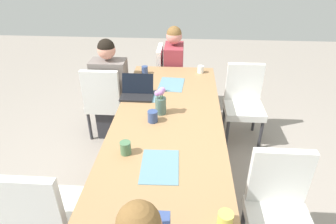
{
  "coord_description": "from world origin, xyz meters",
  "views": [
    {
      "loc": [
        -2.18,
        -0.15,
        2.09
      ],
      "look_at": [
        0.0,
        0.0,
        0.81
      ],
      "focal_mm": 30.94,
      "sensor_mm": 36.0,
      "label": 1
    }
  ],
  "objects_px": {
    "coffee_mug_near_left": "(153,116)",
    "coffee_mug_centre_left": "(225,219)",
    "coffee_mug_near_right": "(145,70)",
    "flower_vase": "(161,102)",
    "laptop_far_left_mid": "(137,92)",
    "dining_table": "(168,124)",
    "coffee_mug_far_left": "(201,69)",
    "chair_far_right_near": "(43,211)",
    "chair_near_right_far": "(279,207)",
    "coffee_mug_centre_right": "(126,148)",
    "chair_head_right_left_far": "(168,76)",
    "person_head_right_left_far": "(174,76)",
    "chair_far_left_mid": "(105,99)",
    "chair_near_right_mid": "(244,100)",
    "person_far_left_mid": "(111,94)"
  },
  "relations": [
    {
      "from": "coffee_mug_near_left",
      "to": "coffee_mug_centre_left",
      "type": "distance_m",
      "value": 1.15
    },
    {
      "from": "coffee_mug_near_right",
      "to": "flower_vase",
      "type": "bearing_deg",
      "value": -163.38
    },
    {
      "from": "laptop_far_left_mid",
      "to": "coffee_mug_centre_left",
      "type": "distance_m",
      "value": 1.65
    },
    {
      "from": "dining_table",
      "to": "coffee_mug_far_left",
      "type": "xyz_separation_m",
      "value": [
        1.03,
        -0.32,
        0.11
      ]
    },
    {
      "from": "chair_far_right_near",
      "to": "chair_near_right_far",
      "type": "xyz_separation_m",
      "value": [
        0.14,
        -1.63,
        0.0
      ]
    },
    {
      "from": "laptop_far_left_mid",
      "to": "coffee_mug_near_left",
      "type": "distance_m",
      "value": 0.51
    },
    {
      "from": "coffee_mug_near_right",
      "to": "coffee_mug_centre_left",
      "type": "xyz_separation_m",
      "value": [
        -2.07,
        -0.72,
        -0.0
      ]
    },
    {
      "from": "coffee_mug_near_right",
      "to": "coffee_mug_far_left",
      "type": "xyz_separation_m",
      "value": [
        0.07,
        -0.65,
        -0.0
      ]
    },
    {
      "from": "coffee_mug_centre_right",
      "to": "flower_vase",
      "type": "bearing_deg",
      "value": -19.02
    },
    {
      "from": "chair_head_right_left_far",
      "to": "coffee_mug_near_left",
      "type": "height_order",
      "value": "chair_head_right_left_far"
    },
    {
      "from": "laptop_far_left_mid",
      "to": "coffee_mug_near_right",
      "type": "bearing_deg",
      "value": 0.38
    },
    {
      "from": "person_head_right_left_far",
      "to": "chair_far_right_near",
      "type": "distance_m",
      "value": 2.44
    },
    {
      "from": "chair_head_right_left_far",
      "to": "flower_vase",
      "type": "distance_m",
      "value": 1.49
    },
    {
      "from": "chair_head_right_left_far",
      "to": "chair_far_right_near",
      "type": "bearing_deg",
      "value": 163.39
    },
    {
      "from": "coffee_mug_centre_left",
      "to": "chair_near_right_far",
      "type": "bearing_deg",
      "value": -49.21
    },
    {
      "from": "dining_table",
      "to": "coffee_mug_centre_left",
      "type": "bearing_deg",
      "value": -160.82
    },
    {
      "from": "chair_far_left_mid",
      "to": "coffee_mug_far_left",
      "type": "bearing_deg",
      "value": -76.74
    },
    {
      "from": "person_head_right_left_far",
      "to": "chair_near_right_mid",
      "type": "distance_m",
      "value": 1.03
    },
    {
      "from": "chair_head_right_left_far",
      "to": "laptop_far_left_mid",
      "type": "xyz_separation_m",
      "value": [
        -1.12,
        0.24,
        0.3
      ]
    },
    {
      "from": "flower_vase",
      "to": "person_far_left_mid",
      "type": "bearing_deg",
      "value": 40.34
    },
    {
      "from": "chair_far_right_near",
      "to": "coffee_mug_near_left",
      "type": "xyz_separation_m",
      "value": [
        0.79,
        -0.68,
        0.31
      ]
    },
    {
      "from": "laptop_far_left_mid",
      "to": "flower_vase",
      "type": "bearing_deg",
      "value": -140.41
    },
    {
      "from": "chair_near_right_mid",
      "to": "laptop_far_left_mid",
      "type": "distance_m",
      "value": 1.3
    },
    {
      "from": "person_far_left_mid",
      "to": "coffee_mug_near_right",
      "type": "distance_m",
      "value": 0.5
    },
    {
      "from": "chair_far_right_near",
      "to": "chair_near_right_far",
      "type": "distance_m",
      "value": 1.63
    },
    {
      "from": "person_head_right_left_far",
      "to": "laptop_far_left_mid",
      "type": "distance_m",
      "value": 1.14
    },
    {
      "from": "chair_near_right_mid",
      "to": "coffee_mug_centre_left",
      "type": "relative_size",
      "value": 10.42
    },
    {
      "from": "dining_table",
      "to": "coffee_mug_centre_right",
      "type": "distance_m",
      "value": 0.61
    },
    {
      "from": "laptop_far_left_mid",
      "to": "chair_far_right_near",
      "type": "bearing_deg",
      "value": 159.47
    },
    {
      "from": "chair_far_right_near",
      "to": "coffee_mug_near_left",
      "type": "relative_size",
      "value": 8.95
    },
    {
      "from": "person_head_right_left_far",
      "to": "coffee_mug_far_left",
      "type": "distance_m",
      "value": 0.6
    },
    {
      "from": "chair_head_right_left_far",
      "to": "coffee_mug_near_right",
      "type": "relative_size",
      "value": 9.96
    },
    {
      "from": "person_far_left_mid",
      "to": "flower_vase",
      "type": "xyz_separation_m",
      "value": [
        -0.78,
        -0.67,
        0.35
      ]
    },
    {
      "from": "dining_table",
      "to": "chair_near_right_mid",
      "type": "bearing_deg",
      "value": -43.86
    },
    {
      "from": "chair_near_right_far",
      "to": "person_head_right_left_far",
      "type": "bearing_deg",
      "value": 21.3
    },
    {
      "from": "person_head_right_left_far",
      "to": "laptop_far_left_mid",
      "type": "bearing_deg",
      "value": 163.53
    },
    {
      "from": "person_far_left_mid",
      "to": "coffee_mug_near_right",
      "type": "bearing_deg",
      "value": -73.9
    },
    {
      "from": "chair_far_right_near",
      "to": "chair_near_right_far",
      "type": "height_order",
      "value": "same"
    },
    {
      "from": "chair_far_left_mid",
      "to": "person_head_right_left_far",
      "type": "bearing_deg",
      "value": -49.06
    },
    {
      "from": "flower_vase",
      "to": "coffee_mug_centre_left",
      "type": "height_order",
      "value": "flower_vase"
    },
    {
      "from": "person_head_right_left_far",
      "to": "flower_vase",
      "type": "xyz_separation_m",
      "value": [
        -1.38,
        0.05,
        0.35
      ]
    },
    {
      "from": "chair_far_left_mid",
      "to": "flower_vase",
      "type": "relative_size",
      "value": 3.46
    },
    {
      "from": "dining_table",
      "to": "coffee_mug_far_left",
      "type": "height_order",
      "value": "coffee_mug_far_left"
    },
    {
      "from": "chair_far_left_mid",
      "to": "coffee_mug_far_left",
      "type": "xyz_separation_m",
      "value": [
        0.26,
        -1.11,
        0.3
      ]
    },
    {
      "from": "laptop_far_left_mid",
      "to": "coffee_mug_near_left",
      "type": "relative_size",
      "value": 3.18
    },
    {
      "from": "chair_far_left_mid",
      "to": "coffee_mug_far_left",
      "type": "height_order",
      "value": "chair_far_left_mid"
    },
    {
      "from": "coffee_mug_near_right",
      "to": "coffee_mug_near_left",
      "type": "bearing_deg",
      "value": -168.47
    },
    {
      "from": "coffee_mug_far_left",
      "to": "chair_near_right_mid",
      "type": "bearing_deg",
      "value": -107.56
    },
    {
      "from": "person_head_right_left_far",
      "to": "coffee_mug_far_left",
      "type": "relative_size",
      "value": 14.1
    },
    {
      "from": "dining_table",
      "to": "flower_vase",
      "type": "relative_size",
      "value": 9.15
    }
  ]
}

